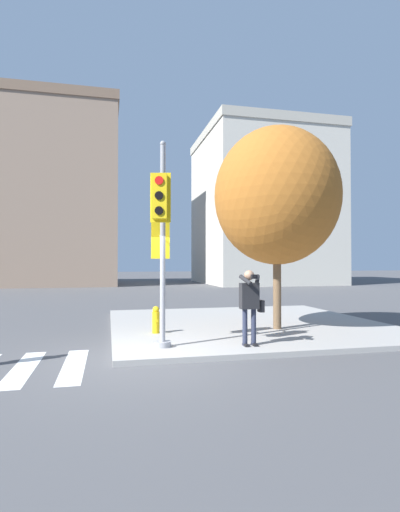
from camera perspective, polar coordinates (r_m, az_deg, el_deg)
ground_plane at (r=8.26m, az=-8.84°, el=-14.45°), size 160.00×160.00×0.00m
sidewalk_corner at (r=12.35m, az=6.58°, el=-9.66°), size 8.00×8.00×0.12m
traffic_signal_pole at (r=8.64m, az=-5.63°, el=3.47°), size 0.52×1.41×4.44m
person_photographer at (r=8.83m, az=7.17°, el=-6.32°), size 0.58×0.54×1.64m
street_tree at (r=11.27m, az=10.92°, el=8.39°), size 3.43×3.43×5.53m
fire_hydrant at (r=10.42m, az=-6.32°, el=-9.05°), size 0.19×0.25×0.69m
building_left at (r=38.21m, az=-25.39°, el=8.15°), size 17.98×9.17×15.84m
building_right at (r=39.15m, az=8.77°, el=6.76°), size 11.47×12.39×14.36m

